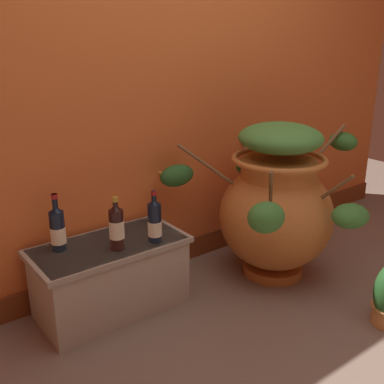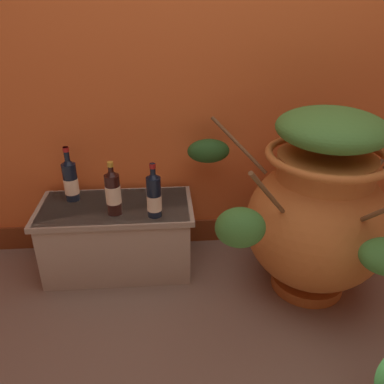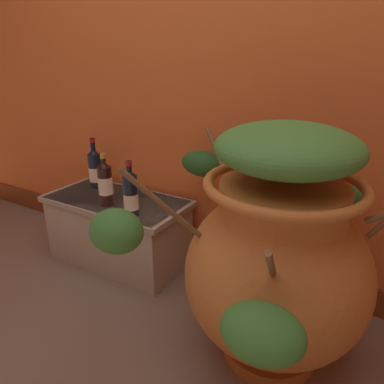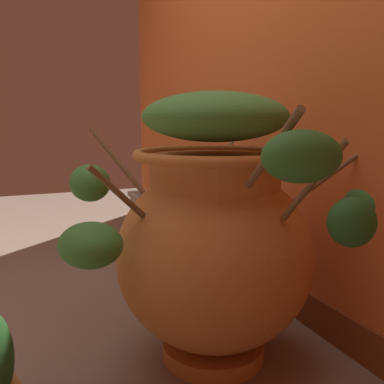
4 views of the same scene
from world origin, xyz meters
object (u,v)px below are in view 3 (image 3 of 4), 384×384
at_px(terracotta_urn, 278,255).
at_px(wine_bottle_middle, 131,193).
at_px(wine_bottle_right, 95,168).
at_px(wine_bottle_left, 105,182).

bearing_deg(terracotta_urn, wine_bottle_middle, 171.11).
relative_size(terracotta_urn, wine_bottle_right, 4.05).
relative_size(wine_bottle_left, wine_bottle_right, 0.94).
distance_m(wine_bottle_middle, wine_bottle_right, 0.50).
distance_m(terracotta_urn, wine_bottle_middle, 0.82).
relative_size(wine_bottle_middle, wine_bottle_right, 0.94).
distance_m(wine_bottle_left, wine_bottle_right, 0.30).
xyz_separation_m(wine_bottle_middle, wine_bottle_right, (-0.46, 0.21, 0.00)).
height_order(terracotta_urn, wine_bottle_middle, terracotta_urn).
distance_m(wine_bottle_left, wine_bottle_middle, 0.21).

